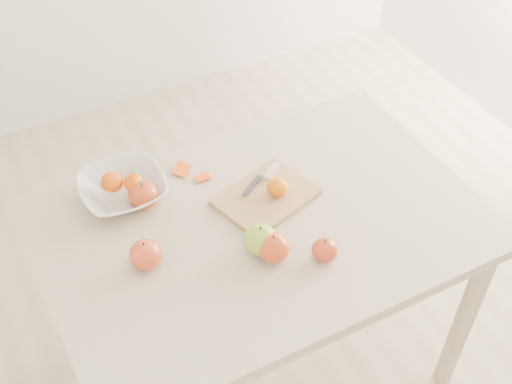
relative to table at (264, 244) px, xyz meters
name	(u,v)px	position (x,y,z in m)	size (l,w,h in m)	color
ground	(262,363)	(0.00, 0.00, -0.65)	(3.50, 3.50, 0.00)	#C6B293
table	(264,244)	(0.00, 0.00, 0.00)	(1.20, 0.80, 0.75)	#C7B396
cutting_board	(266,197)	(0.05, 0.07, 0.11)	(0.27, 0.20, 0.02)	tan
board_tangerine	(277,187)	(0.08, 0.06, 0.14)	(0.06, 0.06, 0.05)	orange
fruit_bowl	(123,189)	(-0.31, 0.27, 0.13)	(0.24, 0.24, 0.06)	silver
bowl_tangerine_near	(112,182)	(-0.34, 0.28, 0.16)	(0.06, 0.06, 0.06)	#DA5507
bowl_tangerine_far	(133,182)	(-0.28, 0.26, 0.16)	(0.06, 0.06, 0.05)	orange
orange_peel_a	(182,170)	(-0.12, 0.30, 0.10)	(0.06, 0.04, 0.00)	#C5480D
orange_peel_b	(203,178)	(-0.08, 0.24, 0.10)	(0.04, 0.04, 0.00)	#EA4E10
paring_knife	(269,173)	(0.09, 0.14, 0.12)	(0.16, 0.09, 0.01)	silver
apple_green	(260,239)	(-0.06, -0.09, 0.14)	(0.09, 0.09, 0.08)	#6D9F1D
apple_red_e	(324,250)	(0.08, -0.19, 0.13)	(0.07, 0.07, 0.06)	maroon
apple_red_c	(273,248)	(-0.04, -0.13, 0.14)	(0.09, 0.09, 0.08)	#9C120B
apple_red_a	(143,195)	(-0.27, 0.21, 0.14)	(0.09, 0.09, 0.08)	#961105
apple_red_b	(146,255)	(-0.34, 0.00, 0.14)	(0.09, 0.09, 0.08)	#A02212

